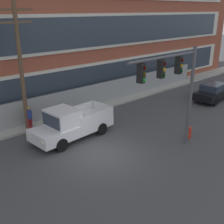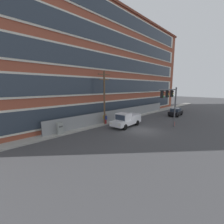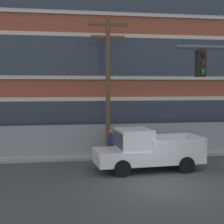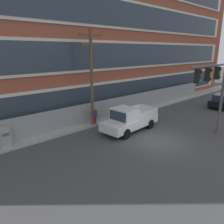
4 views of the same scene
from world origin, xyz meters
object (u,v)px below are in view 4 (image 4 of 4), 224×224
sedan_black (222,100)px  pedestrian_near_cabinet (95,115)px  fire_hydrant (218,126)px  electrical_cabinet (5,138)px  traffic_signal_mast (214,83)px  pickup_truck_white (129,120)px  pedestrian_by_fence (93,114)px  utility_pole_near_corner (92,75)px

sedan_black → pedestrian_near_cabinet: (-15.17, 4.91, 0.18)m
fire_hydrant → electrical_cabinet: bearing=149.9°
traffic_signal_mast → fire_hydrant: traffic_signal_mast is taller
traffic_signal_mast → pickup_truck_white: (-3.12, 5.23, -3.27)m
pedestrian_by_fence → electrical_cabinet: bearing=-179.8°
electrical_cabinet → pedestrian_by_fence: bearing=0.2°
pedestrian_near_cabinet → electrical_cabinet: bearing=177.4°
utility_pole_near_corner → electrical_cabinet: size_ratio=5.12×
traffic_signal_mast → pickup_truck_white: 6.91m
traffic_signal_mast → pedestrian_by_fence: (-4.36, 8.54, -3.27)m
traffic_signal_mast → electrical_cabinet: bearing=144.3°
sedan_black → utility_pole_near_corner: bearing=161.7°
pedestrian_by_fence → fire_hydrant: pedestrian_by_fence is taller
traffic_signal_mast → pedestrian_near_cabinet: (-4.42, 8.18, -3.27)m
sedan_black → electrical_cabinet: electrical_cabinet is taller
pedestrian_near_cabinet → fire_hydrant: size_ratio=2.17×
sedan_black → pedestrian_by_fence: bearing=160.8°
pickup_truck_white → fire_hydrant: 7.47m
fire_hydrant → pedestrian_by_fence: bearing=129.2°
pickup_truck_white → sedan_black: size_ratio=1.21×
pedestrian_near_cabinet → pickup_truck_white: bearing=-66.2°
traffic_signal_mast → utility_pole_near_corner: bearing=118.6°
pickup_truck_white → sedan_black: 14.01m
pedestrian_by_fence → fire_hydrant: bearing=-50.8°
traffic_signal_mast → pedestrian_by_fence: bearing=117.0°
electrical_cabinet → utility_pole_near_corner: bearing=-1.4°
pedestrian_near_cabinet → utility_pole_near_corner: bearing=127.6°
fire_hydrant → utility_pole_near_corner: bearing=130.7°
sedan_black → fire_hydrant: (-8.35, -3.02, -0.42)m
pedestrian_by_fence → sedan_black: bearing=-19.2°
pickup_truck_white → utility_pole_near_corner: utility_pole_near_corner is taller
electrical_cabinet → sedan_black: bearing=-13.1°
electrical_cabinet → pickup_truck_white: bearing=-20.6°
utility_pole_near_corner → pickup_truck_white: bearing=-65.4°
pedestrian_near_cabinet → pedestrian_by_fence: (0.06, 0.36, 0.00)m
pickup_truck_white → sedan_black: bearing=-8.1°
pedestrian_near_cabinet → pedestrian_by_fence: same height
traffic_signal_mast → sedan_black: bearing=16.9°
pickup_truck_white → utility_pole_near_corner: bearing=114.6°
utility_pole_near_corner → pedestrian_near_cabinet: utility_pole_near_corner is taller
pedestrian_near_cabinet → sedan_black: bearing=-17.9°
pedestrian_by_fence → pickup_truck_white: bearing=-69.5°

